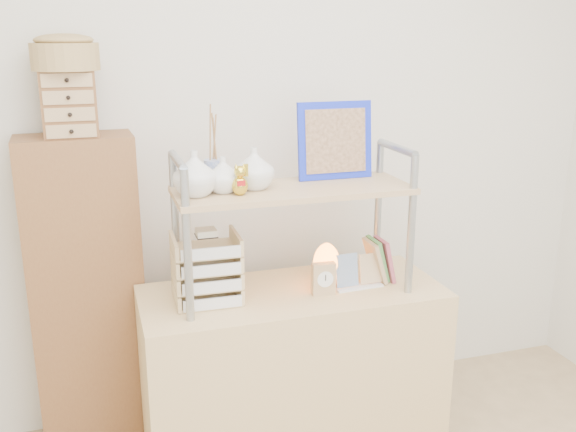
% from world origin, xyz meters
% --- Properties ---
extents(room_shell, '(3.42, 3.41, 2.61)m').
position_xyz_m(room_shell, '(0.00, 0.39, 1.69)').
color(room_shell, silver).
rests_on(room_shell, ground).
extents(desk, '(1.20, 0.50, 0.75)m').
position_xyz_m(desk, '(0.00, 1.20, 0.38)').
color(desk, tan).
rests_on(desk, ground).
extents(cabinet, '(0.46, 0.26, 1.35)m').
position_xyz_m(cabinet, '(-0.78, 1.57, 0.68)').
color(cabinet, brown).
rests_on(cabinet, ground).
extents(hutch, '(0.90, 0.34, 0.73)m').
position_xyz_m(hutch, '(-0.09, 1.21, 1.19)').
color(hutch, '#979EA5').
rests_on(hutch, desk).
extents(letter_tray, '(0.24, 0.23, 0.29)m').
position_xyz_m(letter_tray, '(-0.34, 1.20, 0.87)').
color(letter_tray, '#D6AF80').
rests_on(letter_tray, desk).
extents(salt_lamp, '(0.12, 0.11, 0.18)m').
position_xyz_m(salt_lamp, '(0.14, 1.20, 0.84)').
color(salt_lamp, brown).
rests_on(salt_lamp, desk).
extents(desk_clock, '(0.09, 0.05, 0.13)m').
position_xyz_m(desk_clock, '(0.10, 1.13, 0.81)').
color(desk_clock, tan).
rests_on(desk_clock, desk).
extents(postcard_stand, '(0.21, 0.07, 0.14)m').
position_xyz_m(postcard_stand, '(0.26, 1.15, 0.79)').
color(postcard_stand, white).
rests_on(postcard_stand, desk).
extents(drawer_chest, '(0.20, 0.16, 0.25)m').
position_xyz_m(drawer_chest, '(-0.78, 1.55, 1.48)').
color(drawer_chest, brown).
rests_on(drawer_chest, cabinet).
extents(woven_basket, '(0.25, 0.25, 0.10)m').
position_xyz_m(woven_basket, '(-0.78, 1.55, 1.65)').
color(woven_basket, olive).
rests_on(woven_basket, drawer_chest).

